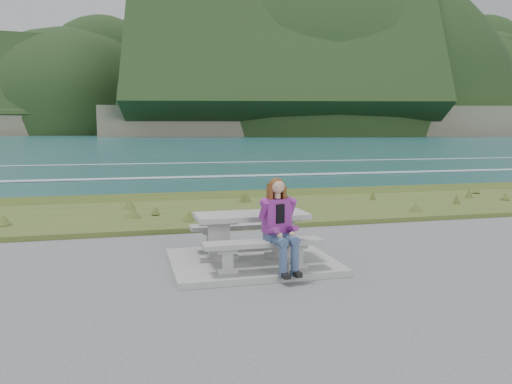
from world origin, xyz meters
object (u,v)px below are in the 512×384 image
(picnic_table, at_px, (252,223))
(bench_landward, at_px, (263,247))
(bench_seaward, at_px, (242,229))
(seated_woman, at_px, (281,238))

(picnic_table, relative_size, bench_landward, 1.00)
(bench_seaward, xyz_separation_m, seated_woman, (0.24, -1.53, 0.16))
(bench_landward, distance_m, bench_seaward, 1.40)
(picnic_table, distance_m, seated_woman, 0.87)
(bench_seaward, height_order, seated_woman, seated_woman)
(bench_seaward, bearing_deg, bench_landward, -90.00)
(bench_landward, bearing_deg, picnic_table, 90.00)
(seated_woman, bearing_deg, bench_landward, 141.93)
(bench_landward, height_order, bench_seaward, same)
(picnic_table, distance_m, bench_landward, 0.74)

